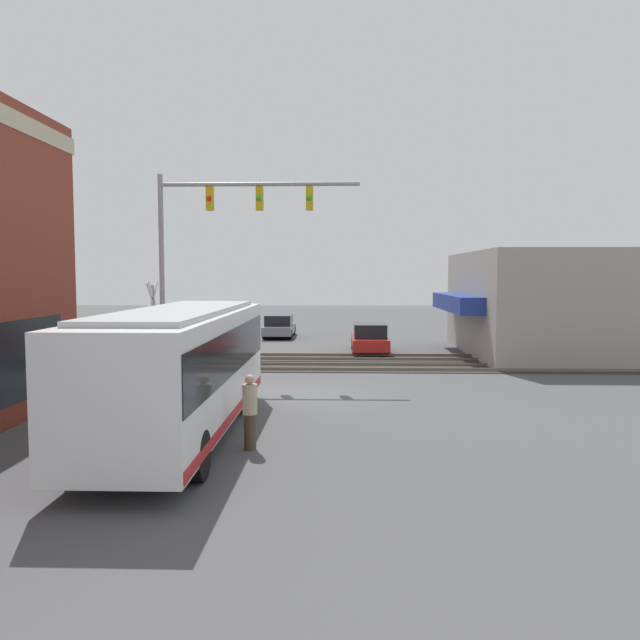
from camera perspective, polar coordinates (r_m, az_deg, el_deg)
ground_plane at (r=20.88m, az=-1.16°, el=-6.90°), size 120.00×120.00×0.00m
shop_building at (r=33.12m, az=19.43°, el=1.44°), size 11.60×8.46×5.13m
city_bus at (r=15.72m, az=-12.50°, el=-4.17°), size 10.20×2.59×3.19m
traffic_signal_gantry at (r=24.75m, az=-9.27°, el=8.34°), size 0.42×7.83×7.89m
crossing_signal at (r=25.05m, az=-15.04°, el=0.11°), size 1.41×1.18×3.81m
rail_track_near at (r=26.78m, az=-0.49°, el=-4.37°), size 2.60×60.00×0.15m
rail_track_far at (r=29.94m, az=-0.23°, el=-3.46°), size 2.60×60.00×0.15m
parked_car_red at (r=32.20m, az=4.55°, el=-1.72°), size 4.72×1.82×1.52m
parked_car_grey at (r=39.91m, az=-3.74°, el=-0.62°), size 4.52×1.82×1.45m
pedestrian_near_bus at (r=14.49m, az=-6.42°, el=-8.30°), size 0.34×0.34×1.74m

